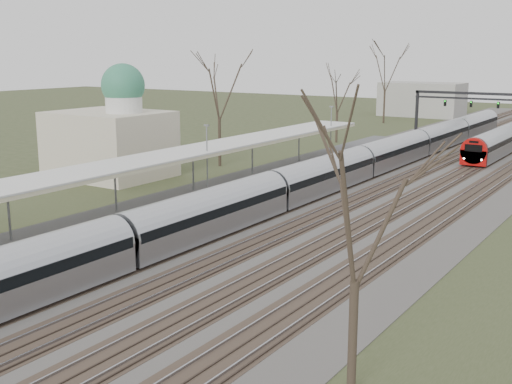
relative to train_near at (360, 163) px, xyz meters
The scene contains 8 objects.
track_bed 6.26m from the train_near, 63.06° to the left, with size 24.00×160.00×0.22m.
platform 13.76m from the train_near, 118.51° to the right, with size 3.50×69.00×1.00m, color #9E9B93.
canopy 17.99m from the train_near, 111.56° to the right, with size 4.10×50.00×3.11m.
dome_building 22.53m from the train_near, 148.97° to the right, with size 10.00×8.00×10.30m.
signal_gantry 35.70m from the train_near, 85.49° to the left, with size 21.00×0.59×6.08m.
tree_west_far 15.98m from the train_near, behind, with size 5.50×5.50×11.33m.
tree_east_near 38.21m from the train_near, 65.84° to the right, with size 4.50×4.50×9.27m.
train_near is the anchor object (origin of this frame).
Camera 1 is at (21.08, -2.92, 11.17)m, focal length 45.00 mm.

